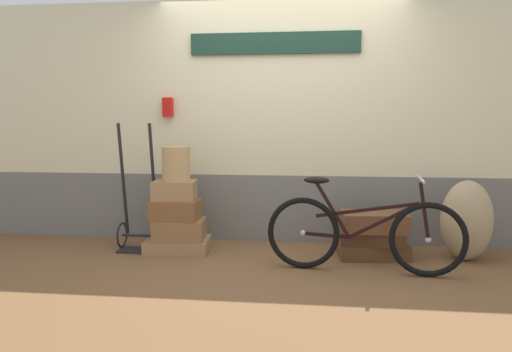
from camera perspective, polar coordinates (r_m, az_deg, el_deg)
The scene contains 13 objects.
ground at distance 4.35m, azimuth 2.26°, elevation -10.80°, with size 10.18×5.20×0.06m, color brown.
station_building at distance 5.00m, azimuth 3.19°, elevation 6.46°, with size 8.18×0.74×2.51m.
suitcase_0 at distance 4.76m, azimuth -9.41°, elevation -8.22°, with size 0.61×0.43×0.12m, color #9E754C.
suitcase_1 at distance 4.69m, azimuth -9.23°, elevation -6.41°, with size 0.48×0.35×0.20m, color olive.
suitcase_2 at distance 4.66m, azimuth -9.70°, elevation -4.06°, with size 0.45×0.32×0.19m, color brown.
suitcase_3 at distance 4.65m, azimuth -9.82°, elevation -1.71°, with size 0.40×0.30×0.19m, color #9E754C.
suitcase_4 at distance 4.64m, azimuth 13.87°, elevation -8.60°, with size 0.64×0.40×0.14m, color brown.
suitcase_5 at distance 4.58m, azimuth 13.82°, elevation -7.11°, with size 0.58×0.38×0.12m, color #4C2D19.
suitcase_6 at distance 4.53m, azimuth 14.05°, elevation -5.37°, with size 0.59×0.37×0.17m, color brown.
wicker_basket at distance 4.62m, azimuth -9.64°, elevation 1.46°, with size 0.27×0.27×0.33m, color tan.
luggage_trolley at distance 4.87m, azimuth -14.01°, elevation -4.98°, with size 0.39×0.35×1.26m.
burlap_sack at distance 4.74m, azimuth 24.11°, elevation -4.93°, with size 0.46×0.39×0.74m, color tan.
bicycle at distance 4.09m, azimuth 12.82°, elevation -6.78°, with size 1.65×0.46×0.82m.
Camera 1 is at (0.31, -4.14, 1.28)m, focal length 33.07 mm.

